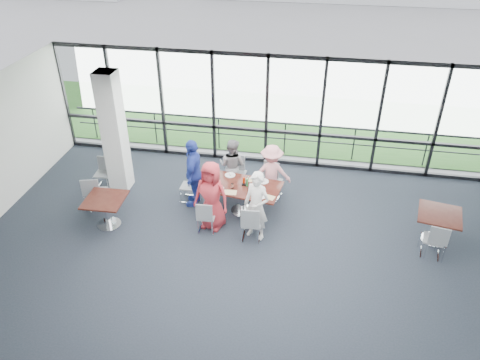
% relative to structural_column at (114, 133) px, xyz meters
% --- Properties ---
extents(floor, '(12.00, 10.00, 0.02)m').
position_rel_structural_column_xyz_m(floor, '(3.60, -3.00, -1.61)').
color(floor, '#1E252C').
rests_on(floor, ground).
extents(ceiling, '(12.00, 10.00, 0.04)m').
position_rel_structural_column_xyz_m(ceiling, '(3.60, -3.00, 1.60)').
color(ceiling, white).
rests_on(ceiling, ground).
extents(curtain_wall_back, '(12.00, 0.10, 3.20)m').
position_rel_structural_column_xyz_m(curtain_wall_back, '(3.60, 2.00, 0.00)').
color(curtain_wall_back, white).
rests_on(curtain_wall_back, ground).
extents(structural_column, '(0.50, 0.50, 3.20)m').
position_rel_structural_column_xyz_m(structural_column, '(0.00, 0.00, 0.00)').
color(structural_column, white).
rests_on(structural_column, ground).
extents(apron, '(80.00, 70.00, 0.02)m').
position_rel_structural_column_xyz_m(apron, '(3.60, 7.00, -1.62)').
color(apron, gray).
rests_on(apron, ground).
extents(grass_strip, '(80.00, 5.00, 0.01)m').
position_rel_structural_column_xyz_m(grass_strip, '(3.60, 5.00, -1.59)').
color(grass_strip, '#24591C').
rests_on(grass_strip, ground).
extents(guard_rail, '(12.00, 0.06, 0.06)m').
position_rel_structural_column_xyz_m(guard_rail, '(3.60, 2.60, -1.10)').
color(guard_rail, '#2D2D33').
rests_on(guard_rail, ground).
extents(main_table, '(1.97, 1.27, 0.75)m').
position_rel_structural_column_xyz_m(main_table, '(3.37, -0.55, -0.98)').
color(main_table, '#3C1611').
rests_on(main_table, ground).
extents(side_table_left, '(0.92, 0.92, 0.75)m').
position_rel_structural_column_xyz_m(side_table_left, '(0.34, -1.66, -0.96)').
color(side_table_left, '#3C1611').
rests_on(side_table_left, ground).
extents(side_table_right, '(1.07, 1.07, 0.75)m').
position_rel_structural_column_xyz_m(side_table_right, '(7.85, -0.89, -0.96)').
color(side_table_right, '#3C1611').
rests_on(side_table_right, ground).
extents(diner_near_left, '(0.92, 0.70, 1.71)m').
position_rel_structural_column_xyz_m(diner_near_left, '(2.77, -1.24, -0.75)').
color(diner_near_left, '#B22C35').
rests_on(diner_near_left, ground).
extents(diner_near_right, '(0.74, 0.65, 1.69)m').
position_rel_structural_column_xyz_m(diner_near_right, '(3.85, -1.45, -0.76)').
color(diner_near_right, silver).
rests_on(diner_near_right, ground).
extents(diner_far_left, '(0.82, 0.62, 1.49)m').
position_rel_structural_column_xyz_m(diner_far_left, '(2.94, 0.34, -0.85)').
color(diner_far_left, gray).
rests_on(diner_far_left, ground).
extents(diner_far_right, '(1.03, 0.60, 1.52)m').
position_rel_structural_column_xyz_m(diner_far_right, '(3.98, 0.15, -0.84)').
color(diner_far_right, pink).
rests_on(diner_far_right, ground).
extents(diner_end, '(0.61, 1.07, 1.79)m').
position_rel_structural_column_xyz_m(diner_end, '(2.13, -0.40, -0.70)').
color(diner_end, '#263CA2').
rests_on(diner_end, ground).
extents(chair_main_nl, '(0.41, 0.41, 0.81)m').
position_rel_structural_column_xyz_m(chair_main_nl, '(2.69, -1.42, -1.19)').
color(chair_main_nl, gray).
rests_on(chair_main_nl, ground).
extents(chair_main_nr, '(0.46, 0.46, 0.89)m').
position_rel_structural_column_xyz_m(chair_main_nr, '(3.76, -1.54, -1.16)').
color(chair_main_nr, gray).
rests_on(chair_main_nr, ground).
extents(chair_main_fl, '(0.49, 0.49, 0.89)m').
position_rel_structural_column_xyz_m(chair_main_fl, '(3.05, 0.45, -1.15)').
color(chair_main_fl, gray).
rests_on(chair_main_fl, ground).
extents(chair_main_fr, '(0.54, 0.54, 0.90)m').
position_rel_structural_column_xyz_m(chair_main_fr, '(4.01, 0.22, -1.15)').
color(chair_main_fr, gray).
rests_on(chair_main_fr, ground).
extents(chair_main_end, '(0.41, 0.41, 0.82)m').
position_rel_structural_column_xyz_m(chair_main_end, '(1.95, -0.29, -1.19)').
color(chair_main_end, gray).
rests_on(chair_main_end, ground).
extents(chair_spare_la, '(0.55, 0.55, 0.91)m').
position_rel_structural_column_xyz_m(chair_spare_la, '(-0.17, -1.03, -1.15)').
color(chair_spare_la, gray).
rests_on(chair_spare_la, ground).
extents(chair_spare_lb, '(0.43, 0.43, 0.82)m').
position_rel_structural_column_xyz_m(chair_spare_lb, '(-0.45, -0.11, -1.19)').
color(chair_spare_lb, gray).
rests_on(chair_spare_lb, ground).
extents(chair_spare_r, '(0.49, 0.49, 0.85)m').
position_rel_structural_column_xyz_m(chair_spare_r, '(7.69, -1.41, -1.17)').
color(chair_spare_r, gray).
rests_on(chair_spare_r, ground).
extents(plate_nl, '(0.28, 0.28, 0.01)m').
position_rel_structural_column_xyz_m(plate_nl, '(2.83, -0.79, -0.84)').
color(plate_nl, white).
rests_on(plate_nl, main_table).
extents(plate_nr, '(0.26, 0.26, 0.01)m').
position_rel_structural_column_xyz_m(plate_nr, '(3.86, -0.93, -0.84)').
color(plate_nr, white).
rests_on(plate_nr, main_table).
extents(plate_fl, '(0.26, 0.26, 0.01)m').
position_rel_structural_column_xyz_m(plate_fl, '(2.99, -0.13, -0.84)').
color(plate_fl, white).
rests_on(plate_fl, main_table).
extents(plate_fr, '(0.27, 0.27, 0.01)m').
position_rel_structural_column_xyz_m(plate_fr, '(3.84, -0.27, -0.84)').
color(plate_fr, white).
rests_on(plate_fr, main_table).
extents(plate_end, '(0.24, 0.24, 0.01)m').
position_rel_structural_column_xyz_m(plate_end, '(2.56, -0.38, -0.84)').
color(plate_end, white).
rests_on(plate_end, main_table).
extents(tumbler_a, '(0.07, 0.07, 0.13)m').
position_rel_structural_column_xyz_m(tumbler_a, '(3.15, -0.71, -0.78)').
color(tumbler_a, white).
rests_on(tumbler_a, main_table).
extents(tumbler_b, '(0.06, 0.06, 0.13)m').
position_rel_structural_column_xyz_m(tumbler_b, '(3.56, -0.79, -0.79)').
color(tumbler_b, white).
rests_on(tumbler_b, main_table).
extents(tumbler_c, '(0.06, 0.06, 0.13)m').
position_rel_structural_column_xyz_m(tumbler_c, '(3.47, -0.35, -0.79)').
color(tumbler_c, white).
rests_on(tumbler_c, main_table).
extents(tumbler_d, '(0.07, 0.07, 0.14)m').
position_rel_structural_column_xyz_m(tumbler_d, '(2.65, -0.61, -0.78)').
color(tumbler_d, white).
rests_on(tumbler_d, main_table).
extents(menu_a, '(0.32, 0.23, 0.00)m').
position_rel_structural_column_xyz_m(menu_a, '(3.14, -0.88, -0.85)').
color(menu_a, beige).
rests_on(menu_a, main_table).
extents(menu_b, '(0.31, 0.26, 0.00)m').
position_rel_structural_column_xyz_m(menu_b, '(4.05, -0.92, -0.85)').
color(menu_b, beige).
rests_on(menu_b, main_table).
extents(menu_c, '(0.32, 0.25, 0.00)m').
position_rel_structural_column_xyz_m(menu_c, '(3.56, -0.24, -0.85)').
color(menu_c, beige).
rests_on(menu_c, main_table).
extents(condiment_caddy, '(0.10, 0.07, 0.04)m').
position_rel_structural_column_xyz_m(condiment_caddy, '(3.40, -0.52, -0.83)').
color(condiment_caddy, black).
rests_on(condiment_caddy, main_table).
extents(ketchup_bottle, '(0.06, 0.06, 0.18)m').
position_rel_structural_column_xyz_m(ketchup_bottle, '(3.39, -0.47, -0.76)').
color(ketchup_bottle, '#AD1B00').
rests_on(ketchup_bottle, main_table).
extents(green_bottle, '(0.05, 0.05, 0.20)m').
position_rel_structural_column_xyz_m(green_bottle, '(3.48, -0.54, -0.75)').
color(green_bottle, '#1F7634').
rests_on(green_bottle, main_table).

